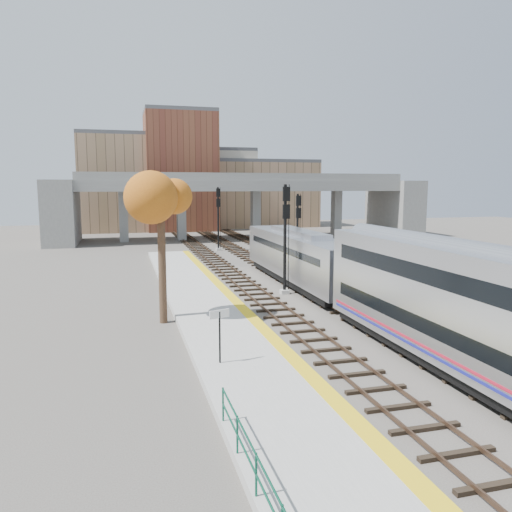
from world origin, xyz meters
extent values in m
plane|color=#47423D|center=(0.00, 0.00, 0.00)|extent=(160.00, 160.00, 0.00)
cube|color=#9E9E99|center=(-7.25, 0.00, 0.17)|extent=(4.50, 60.00, 0.35)
cube|color=yellow|center=(-5.35, 0.00, 0.35)|extent=(0.70, 60.00, 0.01)
cube|color=black|center=(-3.20, 12.50, 0.07)|extent=(2.50, 95.00, 0.14)
cube|color=brown|center=(-3.92, 12.50, 0.18)|extent=(0.07, 95.00, 0.14)
cube|color=brown|center=(-2.48, 12.50, 0.18)|extent=(0.07, 95.00, 0.14)
cube|color=black|center=(1.00, 12.50, 0.07)|extent=(2.50, 95.00, 0.14)
cube|color=brown|center=(0.28, 12.50, 0.18)|extent=(0.07, 95.00, 0.14)
cube|color=brown|center=(1.72, 12.50, 0.18)|extent=(0.07, 95.00, 0.14)
cube|color=black|center=(5.00, 12.50, 0.07)|extent=(2.50, 95.00, 0.14)
cube|color=brown|center=(4.28, 12.50, 0.18)|extent=(0.07, 95.00, 0.14)
cube|color=brown|center=(5.72, 12.50, 0.18)|extent=(0.07, 95.00, 0.14)
cube|color=slate|center=(5.00, 45.00, 7.75)|extent=(46.00, 10.00, 1.50)
cube|color=slate|center=(5.00, 40.20, 9.00)|extent=(46.00, 0.20, 1.00)
cube|color=slate|center=(5.00, 49.80, 9.00)|extent=(46.00, 0.20, 1.00)
cube|color=slate|center=(-12.00, 45.00, 3.50)|extent=(1.20, 1.60, 7.00)
cube|color=slate|center=(-4.00, 45.00, 3.50)|extent=(1.20, 1.60, 7.00)
cube|color=slate|center=(7.00, 45.00, 3.50)|extent=(1.20, 1.60, 7.00)
cube|color=slate|center=(20.00, 45.00, 3.50)|extent=(1.20, 1.60, 7.00)
cube|color=slate|center=(-20.00, 45.00, 4.25)|extent=(4.00, 12.00, 8.50)
cube|color=slate|center=(30.00, 45.00, 4.25)|extent=(4.00, 12.00, 8.50)
cube|color=#A37D5E|center=(-10.00, 65.00, 8.00)|extent=(18.00, 14.00, 16.00)
cube|color=#4C4C4F|center=(-10.00, 65.00, 16.30)|extent=(18.00, 14.00, 0.60)
cube|color=beige|center=(4.00, 70.00, 7.00)|extent=(16.00, 16.00, 14.00)
cube|color=#4C4C4F|center=(4.00, 70.00, 14.30)|extent=(16.00, 16.00, 0.60)
cube|color=brown|center=(-2.00, 62.00, 10.00)|extent=(12.00, 10.00, 20.00)
cube|color=#4C4C4F|center=(-2.00, 62.00, 20.30)|extent=(12.00, 10.00, 0.60)
cube|color=#A37D5E|center=(14.00, 68.00, 6.00)|extent=(20.00, 14.00, 12.00)
cube|color=#4C4C4F|center=(14.00, 68.00, 12.30)|extent=(20.00, 14.00, 0.60)
cube|color=black|center=(14.00, 28.00, 0.02)|extent=(14.00, 18.00, 0.04)
cube|color=#A8AAB2|center=(1.00, 9.79, 2.35)|extent=(3.00, 19.00, 3.20)
cube|color=black|center=(1.00, 19.31, 2.95)|extent=(2.20, 0.06, 1.10)
cube|color=black|center=(1.00, 9.79, 2.95)|extent=(3.02, 16.15, 0.50)
cube|color=black|center=(1.00, 9.79, 0.50)|extent=(2.70, 17.10, 0.50)
cube|color=#A8AAB2|center=(1.00, 9.79, 4.15)|extent=(1.60, 9.50, 0.40)
cube|color=#9E9E99|center=(-1.10, 6.86, 0.15)|extent=(0.60, 0.60, 0.30)
cylinder|color=black|center=(-1.10, 6.86, 3.92)|extent=(0.22, 0.22, 7.83)
cube|color=black|center=(-1.10, 6.61, 7.16)|extent=(0.50, 0.18, 1.01)
cube|color=black|center=(-1.10, 6.61, 5.93)|extent=(0.50, 0.18, 1.01)
cube|color=#9E9E99|center=(3.00, 15.64, 0.15)|extent=(0.60, 0.60, 0.30)
cylinder|color=black|center=(3.00, 15.64, 3.51)|extent=(0.20, 0.20, 7.02)
cube|color=black|center=(3.00, 15.39, 6.42)|extent=(0.45, 0.18, 0.90)
cube|color=black|center=(3.00, 15.39, 5.32)|extent=(0.45, 0.18, 0.90)
cube|color=#9E9E99|center=(-1.10, 32.13, 0.15)|extent=(0.60, 0.60, 0.30)
cylinder|color=black|center=(-1.10, 32.13, 3.79)|extent=(0.22, 0.22, 7.59)
cube|color=black|center=(-1.10, 31.88, 6.94)|extent=(0.49, 0.18, 0.98)
cube|color=black|center=(-1.10, 31.88, 5.74)|extent=(0.49, 0.18, 0.98)
cylinder|color=black|center=(-8.49, -6.82, 1.45)|extent=(0.08, 0.08, 2.20)
cube|color=white|center=(-8.49, -6.82, 2.45)|extent=(0.88, 0.30, 0.35)
cylinder|color=#382619|center=(-10.17, 1.37, 3.06)|extent=(0.44, 0.44, 6.12)
ellipsoid|color=orange|center=(-10.17, 1.37, 6.56)|extent=(3.60, 3.60, 4.37)
imported|color=#99999E|center=(12.16, 25.33, 0.66)|extent=(2.28, 3.87, 1.24)
imported|color=#99999E|center=(13.19, 29.77, 0.63)|extent=(1.38, 3.62, 1.18)
imported|color=#99999E|center=(17.92, 30.59, 0.59)|extent=(2.55, 4.10, 1.11)
camera|label=1|loc=(-12.28, -26.64, 7.71)|focal=35.00mm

